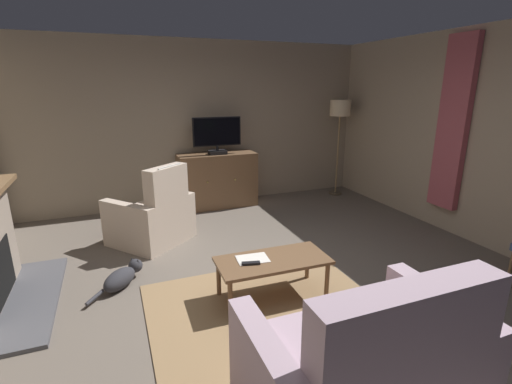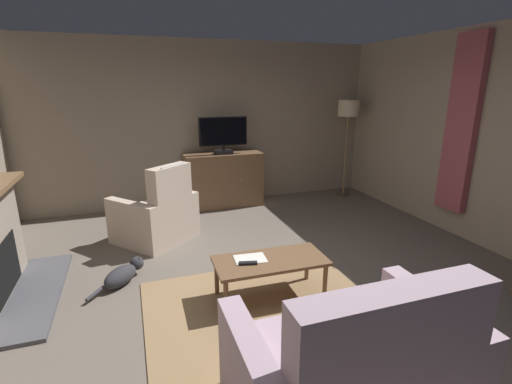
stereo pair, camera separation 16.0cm
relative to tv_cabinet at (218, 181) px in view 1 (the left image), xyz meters
name	(u,v)px [view 1 (the left image)]	position (x,y,z in m)	size (l,w,h in m)	color
ground_plane	(270,287)	(-0.22, -2.76, -0.46)	(6.52, 6.73, 0.04)	#665B51
wall_back	(198,125)	(-0.22, 0.35, 0.93)	(6.52, 0.10, 2.73)	gray
wall_right_with_window	(496,140)	(2.79, -2.76, 0.93)	(0.10, 6.73, 2.73)	gray
curtain_panel_far	(453,125)	(2.68, -2.21, 1.07)	(0.10, 0.44, 2.30)	#A34C56
rug_central	(275,321)	(-0.43, -3.35, -0.43)	(2.12, 2.09, 0.01)	#8E704C
tv_cabinet	(218,181)	(0.00, 0.00, 0.00)	(1.30, 0.50, 0.91)	#4A3523
television	(217,135)	(0.00, -0.05, 0.80)	(0.80, 0.20, 0.61)	black
coffee_table	(273,263)	(-0.29, -2.97, -0.07)	(1.09, 0.53, 0.41)	brown
tv_remote	(251,263)	(-0.52, -2.99, -0.02)	(0.17, 0.05, 0.02)	black
folded_newspaper	(253,259)	(-0.47, -2.90, -0.02)	(0.30, 0.22, 0.01)	silver
sofa_floral	(366,366)	(-0.30, -4.40, -0.08)	(1.43, 0.90, 1.06)	#AD93A3
armchair_by_fireplace	(153,218)	(-1.20, -1.16, -0.10)	(1.21, 1.20, 1.07)	#C6B29E
cat	(122,277)	(-1.65, -2.22, -0.33)	(0.57, 0.56, 0.22)	#2D2D33
floor_lamp	(340,114)	(2.29, -0.12, 1.07)	(0.37, 0.37, 1.76)	#4C4233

